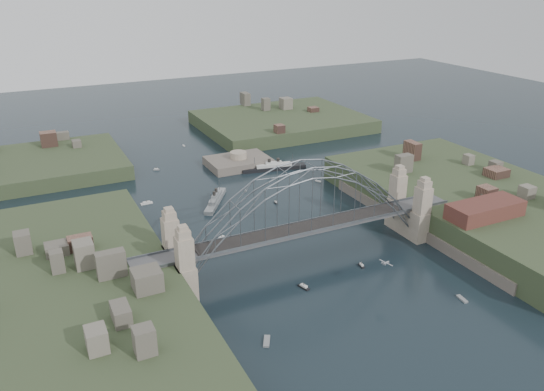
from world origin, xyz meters
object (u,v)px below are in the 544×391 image
(bridge, at_px, (305,213))
(ocean_liner, at_px, (274,167))
(wharf_shed, at_px, (485,210))
(naval_cruiser_far, at_px, (121,161))
(fort_island, at_px, (239,167))
(naval_cruiser_near, at_px, (216,200))

(bridge, distance_m, ocean_liner, 65.55)
(wharf_shed, relative_size, ocean_liner, 0.85)
(naval_cruiser_far, bearing_deg, ocean_liner, -33.39)
(wharf_shed, xyz_separation_m, ocean_liner, (-22.32, 74.79, -9.12))
(fort_island, xyz_separation_m, wharf_shed, (32.00, -84.00, 10.34))
(fort_island, height_order, ocean_liner, fort_island)
(fort_island, relative_size, ocean_liner, 0.94)
(wharf_shed, distance_m, naval_cruiser_far, 127.16)
(wharf_shed, xyz_separation_m, naval_cruiser_near, (-51.44, 55.97, -9.12))
(bridge, height_order, wharf_shed, bridge)
(fort_island, relative_size, naval_cruiser_near, 1.28)
(bridge, bearing_deg, ocean_liner, 70.37)
(bridge, distance_m, naval_cruiser_near, 44.13)
(naval_cruiser_far, bearing_deg, wharf_shed, -56.69)
(fort_island, height_order, wharf_shed, wharf_shed)
(naval_cruiser_near, distance_m, naval_cruiser_far, 53.23)
(naval_cruiser_far, bearing_deg, fort_island, -30.28)
(bridge, height_order, ocean_liner, bridge)
(bridge, xyz_separation_m, ocean_liner, (21.68, 60.79, -11.44))
(naval_cruiser_near, bearing_deg, bridge, -79.94)
(fort_island, height_order, naval_cruiser_near, fort_island)
(bridge, height_order, naval_cruiser_far, bridge)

